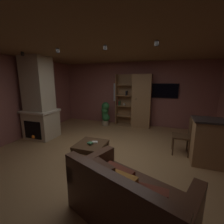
% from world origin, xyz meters
% --- Properties ---
extents(floor, '(6.06, 6.04, 0.02)m').
position_xyz_m(floor, '(0.00, 0.00, -0.01)').
color(floor, '#A37A4C').
rests_on(floor, ground).
extents(wall_back, '(6.18, 0.06, 2.54)m').
position_xyz_m(wall_back, '(0.00, 3.05, 1.27)').
color(wall_back, '#8E544C').
rests_on(wall_back, ground).
extents(wall_left, '(0.06, 6.04, 2.54)m').
position_xyz_m(wall_left, '(-3.06, 0.00, 1.27)').
color(wall_left, '#8E544C').
rests_on(wall_left, ground).
extents(ceiling, '(6.06, 6.04, 0.02)m').
position_xyz_m(ceiling, '(0.00, 0.00, 2.55)').
color(ceiling, brown).
extents(window_pane_back, '(0.73, 0.01, 0.76)m').
position_xyz_m(window_pane_back, '(-0.46, 3.02, 1.33)').
color(window_pane_back, white).
extents(stone_fireplace, '(0.97, 0.82, 2.54)m').
position_xyz_m(stone_fireplace, '(-2.48, 0.56, 1.15)').
color(stone_fireplace, '#BCAD8E').
rests_on(stone_fireplace, ground).
extents(bookshelf_cabinet, '(1.38, 0.41, 2.06)m').
position_xyz_m(bookshelf_cabinet, '(0.31, 2.78, 1.02)').
color(bookshelf_cabinet, '#997047').
rests_on(bookshelf_cabinet, ground).
extents(leather_couch, '(1.80, 1.41, 0.84)m').
position_xyz_m(leather_couch, '(0.86, -1.48, 0.31)').
color(leather_couch, '#4C2D1E').
rests_on(leather_couch, ground).
extents(coffee_table, '(0.64, 0.69, 0.44)m').
position_xyz_m(coffee_table, '(-0.28, -0.27, 0.35)').
color(coffee_table, '#4C331E').
rests_on(coffee_table, ground).
extents(table_book_0, '(0.15, 0.12, 0.03)m').
position_xyz_m(table_book_0, '(-0.21, -0.21, 0.45)').
color(table_book_0, beige).
rests_on(table_book_0, coffee_table).
extents(table_book_1, '(0.12, 0.12, 0.03)m').
position_xyz_m(table_book_1, '(-0.26, -0.34, 0.48)').
color(table_book_1, '#387247').
rests_on(table_book_1, coffee_table).
extents(dining_chair, '(0.43, 0.43, 0.92)m').
position_xyz_m(dining_chair, '(1.78, 0.81, 0.53)').
color(dining_chair, '#4C331E').
rests_on(dining_chair, ground).
extents(potted_floor_plant, '(0.35, 0.37, 0.97)m').
position_xyz_m(potted_floor_plant, '(-1.00, 2.48, 0.51)').
color(potted_floor_plant, '#9E896B').
rests_on(potted_floor_plant, ground).
extents(wall_mounted_tv, '(0.98, 0.06, 0.55)m').
position_xyz_m(wall_mounted_tv, '(1.23, 2.99, 1.44)').
color(wall_mounted_tv, black).
extents(track_light_spot_0, '(0.07, 0.07, 0.09)m').
position_xyz_m(track_light_spot_0, '(-2.11, -0.18, 2.47)').
color(track_light_spot_0, black).
extents(track_light_spot_1, '(0.07, 0.07, 0.09)m').
position_xyz_m(track_light_spot_1, '(-1.03, -0.23, 2.47)').
color(track_light_spot_1, black).
extents(track_light_spot_2, '(0.07, 0.07, 0.09)m').
position_xyz_m(track_light_spot_2, '(0.06, -0.20, 2.47)').
color(track_light_spot_2, black).
extents(track_light_spot_3, '(0.07, 0.07, 0.09)m').
position_xyz_m(track_light_spot_3, '(1.04, -0.23, 2.47)').
color(track_light_spot_3, black).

